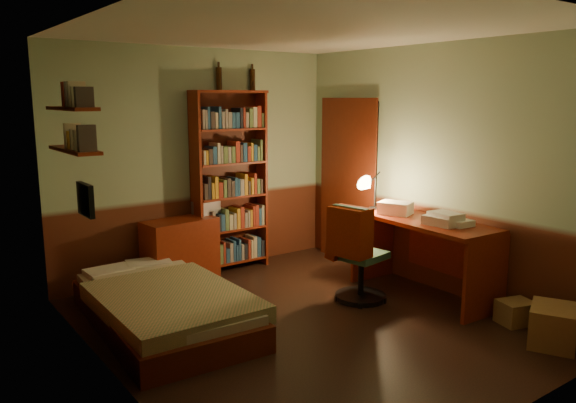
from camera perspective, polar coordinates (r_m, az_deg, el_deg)
floor at (r=5.28m, az=1.64°, el=-12.33°), size 3.50×4.00×0.02m
ceiling at (r=4.90m, az=1.81°, el=17.17°), size 3.50×4.00×0.02m
wall_back at (r=6.61m, az=-9.08°, el=3.94°), size 3.50×0.02×2.60m
wall_left at (r=4.10m, az=-18.06°, el=-0.41°), size 0.02×4.00×2.60m
wall_right at (r=6.16m, az=14.76°, el=3.25°), size 0.02×4.00×2.60m
wall_front at (r=3.59m, az=21.89°, el=-2.15°), size 3.50×0.02×2.60m
doorway at (r=7.05m, az=6.23°, el=1.96°), size 0.06×0.90×2.00m
door_trim at (r=7.03m, az=6.02°, el=1.93°), size 0.02×0.98×2.08m
bed at (r=5.25m, az=-12.62°, el=-9.06°), size 1.22×2.12×0.61m
dresser at (r=6.41m, az=-10.87°, el=-4.93°), size 0.84×0.48×0.71m
mini_stereo at (r=6.59m, az=-8.33°, el=-0.58°), size 0.32×0.28×0.15m
bookshelf at (r=6.66m, az=-5.93°, el=2.00°), size 0.93×0.34×2.12m
bottle_left at (r=6.66m, az=-7.03°, el=12.27°), size 0.08×0.08×0.26m
bottle_right at (r=6.89m, az=-3.64°, el=12.23°), size 0.09×0.09×0.25m
desk at (r=5.99m, az=13.61°, el=-5.62°), size 0.71×1.55×0.81m
paper_stack at (r=6.10m, az=10.86°, el=-0.65°), size 0.35×0.40×0.13m
desk_lamp at (r=6.31m, az=8.85°, el=1.84°), size 0.20×0.20×0.58m
office_chair at (r=5.73m, az=7.49°, el=-4.67°), size 0.63×0.57×1.10m
red_jacket at (r=5.37m, az=8.49°, el=2.89°), size 0.29×0.44×0.48m
wall_shelf_lower at (r=5.14m, az=-20.88°, el=4.91°), size 0.20×0.90×0.03m
wall_shelf_upper at (r=5.12m, az=-21.13°, el=8.80°), size 0.20×0.90×0.03m
framed_picture at (r=4.69m, az=-19.88°, el=0.17°), size 0.04×0.32×0.26m
cardboard_box_a at (r=5.28m, az=25.31°, el=-11.34°), size 0.55×0.51×0.33m
cardboard_box_b at (r=5.63m, az=22.13°, el=-10.38°), size 0.36×0.32×0.21m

